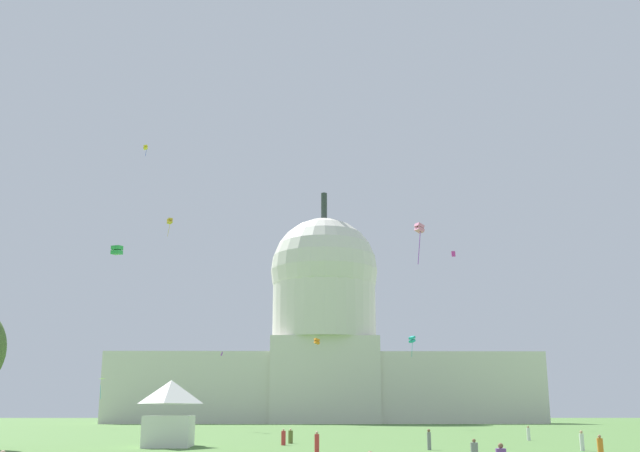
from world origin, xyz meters
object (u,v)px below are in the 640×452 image
person_red_mid_left (283,438)px  kite_pink_mid (419,229)px  kite_yellow_high (146,147)px  event_tent (170,413)px  person_olive_near_tent (291,437)px  kite_gold_high (170,221)px  person_white_mid_right (528,434)px  kite_violet_low (222,354)px  kite_green_low (117,250)px  person_white_deep_crowd (582,441)px  person_red_edge_west (317,444)px  capitol_building (324,344)px  person_orange_edge_east (600,449)px  kite_turquoise_low (412,339)px  kite_orange_mid (317,341)px  kite_lime_low (99,382)px  kite_magenta_mid (453,254)px  person_grey_mid_center (429,440)px

person_red_mid_left → kite_pink_mid: (13.41, -1.17, 20.18)m
person_red_mid_left → kite_yellow_high: bearing=10.8°
event_tent → person_olive_near_tent: bearing=29.6°
person_red_mid_left → kite_gold_high: kite_gold_high is taller
event_tent → person_red_mid_left: 10.97m
event_tent → kite_gold_high: kite_gold_high is taller
person_white_mid_right → person_red_mid_left: bearing=-129.9°
person_olive_near_tent → kite_violet_low: kite_violet_low is taller
kite_green_low → kite_pink_mid: size_ratio=0.24×
kite_pink_mid → person_white_deep_crowd: bearing=-158.4°
event_tent → person_red_edge_west: 19.38m
kite_green_low → kite_violet_low: bearing=109.1°
capitol_building → kite_violet_low: 59.16m
kite_pink_mid → person_olive_near_tent: bearing=39.9°
person_orange_edge_east → kite_yellow_high: size_ratio=0.63×
kite_green_low → kite_turquoise_low: 87.94m
kite_orange_mid → kite_yellow_high: (-37.32, -15.98, 40.15)m
event_tent → person_orange_edge_east: size_ratio=4.41×
kite_yellow_high → kite_gold_high: size_ratio=0.67×
kite_gold_high → kite_pink_mid: 85.57m
kite_yellow_high → kite_gold_high: bearing=45.6°
kite_lime_low → kite_orange_mid: bearing=59.1°
person_olive_near_tent → kite_magenta_mid: bearing=68.3°
kite_gold_high → kite_violet_low: size_ratio=4.36×
person_red_edge_west → kite_magenta_mid: 99.91m
person_olive_near_tent → kite_yellow_high: (-33.79, 74.61, 58.05)m
person_grey_mid_center → person_white_mid_right: bearing=2.1°
person_olive_near_tent → kite_magenta_mid: kite_magenta_mid is taller
person_orange_edge_east → person_white_mid_right: bearing=-89.9°
person_red_mid_left → kite_magenta_mid: (31.48, 72.77, 33.39)m
kite_pink_mid → kite_turquoise_low: size_ratio=1.03×
person_olive_near_tent → person_red_edge_west: person_red_edge_west is taller
person_red_mid_left → person_orange_edge_east: person_orange_edge_east is taller
event_tent → person_white_mid_right: (37.06, 14.99, -2.26)m
person_grey_mid_center → event_tent: bearing=111.5°
event_tent → person_orange_edge_east: bearing=-36.9°
kite_yellow_high → kite_violet_low: 47.53m
kite_orange_mid → kite_gold_high: kite_gold_high is taller
kite_gold_high → kite_violet_low: (9.58, 15.51, -25.34)m
kite_violet_low → kite_pink_mid: 93.92m
kite_green_low → kite_turquoise_low: bearing=83.3°
capitol_building → person_olive_near_tent: 139.55m
person_white_mid_right → kite_pink_mid: bearing=-109.5°
kite_lime_low → kite_green_low: bearing=-40.5°
person_white_mid_right → kite_orange_mid: bearing=131.4°
person_red_edge_west → kite_magenta_mid: kite_magenta_mid is taller
person_orange_edge_east → kite_magenta_mid: kite_magenta_mid is taller
person_white_mid_right → kite_lime_low: kite_lime_low is taller
event_tent → kite_green_low: size_ratio=7.24×
person_white_mid_right → kite_magenta_mid: size_ratio=1.33×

